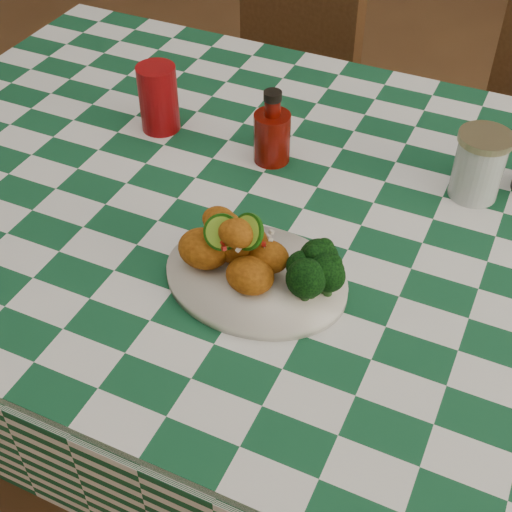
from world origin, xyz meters
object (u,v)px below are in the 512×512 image
at_px(plate, 256,279).
at_px(mason_jar, 479,166).
at_px(ketchup_bottle, 272,127).
at_px(wooden_chair_right, 505,183).
at_px(dining_table, 294,357).
at_px(fried_chicken_pile, 240,245).
at_px(red_tumbler, 158,98).
at_px(wooden_chair_left, 254,123).

bearing_deg(plate, mason_jar, 55.10).
relative_size(plate, mason_jar, 2.33).
height_order(ketchup_bottle, wooden_chair_right, ketchup_bottle).
xyz_separation_m(dining_table, wooden_chair_right, (0.28, 0.74, 0.03)).
bearing_deg(wooden_chair_right, mason_jar, -72.15).
distance_m(dining_table, fried_chicken_pile, 0.50).
xyz_separation_m(plate, red_tumbler, (-0.34, 0.31, 0.06)).
relative_size(fried_chicken_pile, wooden_chair_left, 0.17).
height_order(dining_table, mason_jar, mason_jar).
bearing_deg(wooden_chair_right, plate, -85.41).
relative_size(plate, ketchup_bottle, 2.02).
relative_size(red_tumbler, mason_jar, 1.07).
xyz_separation_m(fried_chicken_pile, wooden_chair_right, (0.31, 0.94, -0.43)).
distance_m(red_tumbler, ketchup_bottle, 0.24).
distance_m(plate, red_tumbler, 0.46).
bearing_deg(wooden_chair_right, fried_chicken_pile, -86.83).
bearing_deg(plate, wooden_chair_right, 73.30).
xyz_separation_m(dining_table, plate, (0.00, -0.19, 0.40)).
relative_size(red_tumbler, ketchup_bottle, 0.93).
bearing_deg(wooden_chair_left, plate, -47.59).
relative_size(plate, wooden_chair_right, 0.33).
bearing_deg(plate, ketchup_bottle, 109.82).
height_order(dining_table, red_tumbler, red_tumbler).
distance_m(ketchup_bottle, mason_jar, 0.36).
distance_m(fried_chicken_pile, ketchup_bottle, 0.31).
bearing_deg(ketchup_bottle, dining_table, -45.62).
bearing_deg(dining_table, fried_chicken_pile, -96.82).
relative_size(mason_jar, wooden_chair_right, 0.14).
xyz_separation_m(fried_chicken_pile, wooden_chair_left, (-0.39, 0.89, -0.41)).
xyz_separation_m(dining_table, fried_chicken_pile, (-0.02, -0.19, 0.46)).
height_order(dining_table, wooden_chair_left, wooden_chair_left).
distance_m(fried_chicken_pile, wooden_chair_left, 1.05).
relative_size(dining_table, plate, 5.95).
relative_size(plate, wooden_chair_left, 0.31).
bearing_deg(wooden_chair_left, ketchup_bottle, -44.95).
distance_m(fried_chicken_pile, red_tumbler, 0.44).
height_order(fried_chicken_pile, ketchup_bottle, ketchup_bottle).
height_order(plate, red_tumbler, red_tumbler).
relative_size(fried_chicken_pile, wooden_chair_right, 0.18).
distance_m(dining_table, mason_jar, 0.54).
relative_size(dining_table, red_tumbler, 12.91).
xyz_separation_m(ketchup_bottle, mason_jar, (0.35, 0.05, -0.01)).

